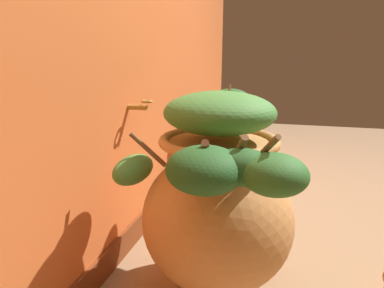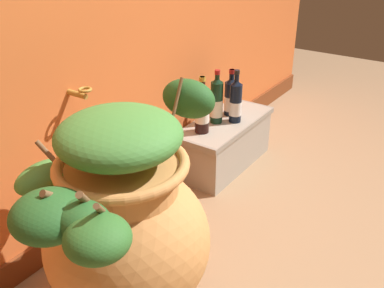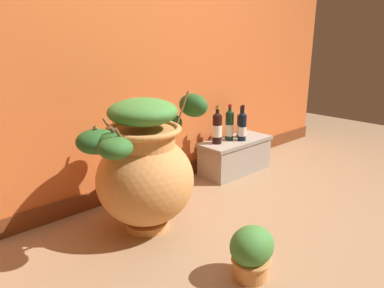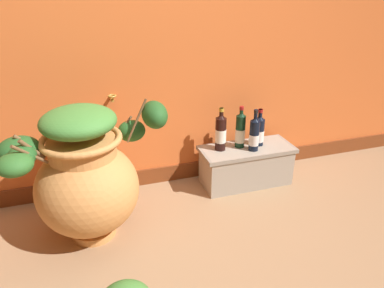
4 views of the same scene
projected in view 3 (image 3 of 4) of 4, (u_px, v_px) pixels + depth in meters
name	position (u px, v px, depth m)	size (l,w,h in m)	color
ground_plane	(273.00, 237.00, 2.15)	(7.00, 7.00, 0.00)	#9E7A56
back_wall	(149.00, 18.00, 2.63)	(4.40, 0.33, 2.60)	#D6662D
terracotta_urn	(144.00, 166.00, 2.15)	(0.91, 0.68, 0.83)	#D68E4C
stone_ledge	(235.00, 154.00, 3.16)	(0.70, 0.30, 0.30)	#9E9384
wine_bottle_left	(241.00, 125.00, 3.17)	(0.08, 0.08, 0.28)	black
wine_bottle_middle	(217.00, 127.00, 2.98)	(0.08, 0.08, 0.32)	black
wine_bottle_right	(229.00, 125.00, 3.08)	(0.07, 0.07, 0.31)	black
wine_bottle_back	(242.00, 126.00, 3.07)	(0.07, 0.07, 0.31)	black
potted_shrub	(252.00, 252.00, 1.76)	(0.24, 0.20, 0.27)	#D68E4C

